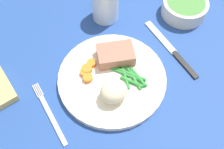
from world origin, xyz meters
TOP-DOWN VIEW (x-y plane):
  - dining_table at (0.00, 0.00)cm, footprint 120.00×90.00cm
  - dinner_plate at (-1.89, -2.23)cm, footprint 25.12×25.12cm
  - meat_portion at (1.50, 1.72)cm, footprint 10.10×8.54cm
  - mashed_potatoes at (-4.15, -6.76)cm, footprint 6.15×5.37cm
  - carrot_slices at (-6.08, 1.67)cm, footprint 4.86×5.73cm
  - green_beans at (1.85, -4.59)cm, footprint 5.84×9.58cm
  - fork at (-17.99, -2.49)cm, footprint 1.44×16.60cm
  - knife at (15.55, -2.52)cm, footprint 1.70×20.50cm
  - water_glass at (7.05, 16.18)cm, footprint 7.11×7.11cm
  - salad_bowl at (26.06, 6.12)cm, footprint 12.12×12.12cm

SIDE VIEW (x-z plane):
  - dining_table at x=0.00cm, z-range 0.00..2.00cm
  - knife at x=15.55cm, z-range 1.88..2.52cm
  - fork at x=-17.99cm, z-range 2.00..2.40cm
  - dinner_plate at x=-1.89cm, z-range 2.00..3.60cm
  - green_beans at x=1.85cm, z-range 3.56..4.39cm
  - carrot_slices at x=-6.08cm, z-range 3.56..4.76cm
  - salad_bowl at x=26.06cm, z-range 2.27..6.48cm
  - meat_portion at x=1.50cm, z-range 3.60..6.66cm
  - mashed_potatoes at x=-4.15cm, z-range 3.60..8.24cm
  - water_glass at x=7.05cm, z-range 1.30..10.66cm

